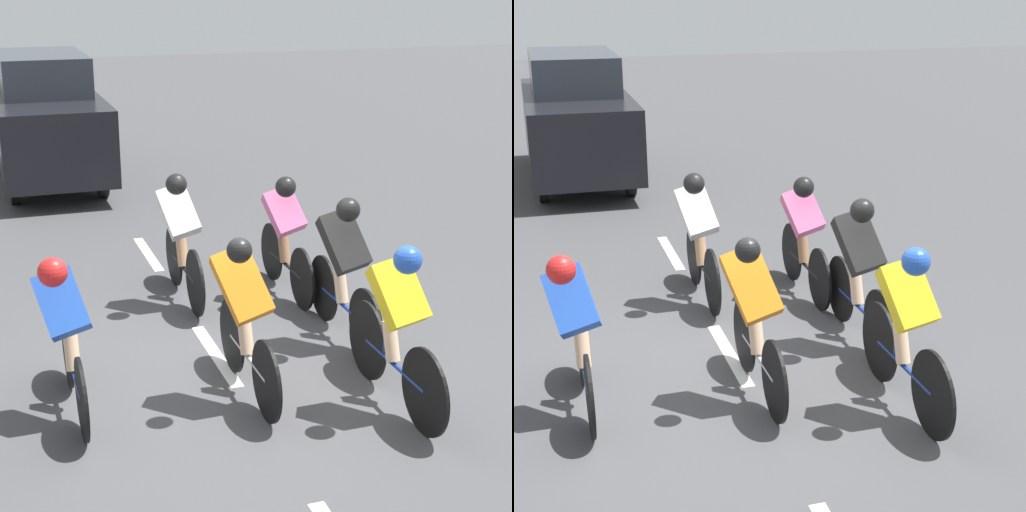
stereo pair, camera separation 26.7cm
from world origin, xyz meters
The scene contains 10 objects.
ground_plane centered at (0.00, 0.00, 0.00)m, with size 60.00×60.00×0.00m, color #424244.
lane_stripe_mid centered at (0.00, -0.52, 0.00)m, with size 0.12×1.40×0.01m, color white.
lane_stripe_far centered at (0.00, -3.72, 0.00)m, with size 0.12×1.40×0.01m, color white.
cyclist_pink centered at (-1.15, -1.78, 0.75)m, with size 0.45×1.65×1.43m.
cyclist_blue centered at (1.43, 0.22, 0.77)m, with size 0.45×1.62×1.45m.
cyclist_white centered at (-0.03, -1.96, 0.78)m, with size 0.45×1.69×1.50m.
cyclist_black centered at (-1.26, -0.44, 0.80)m, with size 0.45×1.70×1.52m.
cyclist_orange centered at (0.00, 0.37, 0.79)m, with size 0.48×1.64×1.51m.
cyclist_yellow centered at (-1.12, 0.93, 0.78)m, with size 0.43×1.74×1.50m.
support_car centered at (0.78, -8.27, 1.07)m, with size 1.70×4.54×2.14m.
Camera 2 is at (1.71, 6.69, 3.48)m, focal length 60.00 mm.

